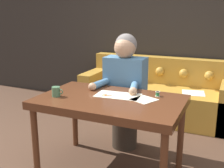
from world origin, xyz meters
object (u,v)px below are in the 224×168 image
object	(u,v)px
dining_table	(110,106)
thread_spool	(158,94)
couch	(157,95)
mug	(56,92)
scissors	(109,96)
person	(125,90)

from	to	relation	value
dining_table	thread_spool	distance (m)	0.45
dining_table	couch	bearing A→B (deg)	90.02
couch	mug	size ratio (longest dim) A/B	18.76
thread_spool	scissors	bearing A→B (deg)	-157.76
person	mug	distance (m)	0.80
person	scissors	world-z (taller)	person
person	thread_spool	distance (m)	0.54
couch	person	size ratio (longest dim) A/B	1.67
scissors	person	bearing A→B (deg)	93.35
mug	thread_spool	size ratio (longest dim) A/B	2.51
person	mug	xyz separation A→B (m)	(-0.41, -0.68, 0.11)
couch	scissors	world-z (taller)	couch
person	thread_spool	xyz separation A→B (m)	(0.44, -0.30, 0.09)
scissors	mug	bearing A→B (deg)	-153.97
dining_table	thread_spool	size ratio (longest dim) A/B	28.80
person	thread_spool	bearing A→B (deg)	-34.53
dining_table	thread_spool	bearing A→B (deg)	32.07
person	mug	bearing A→B (deg)	-120.73
dining_table	person	distance (m)	0.54
couch	person	xyz separation A→B (m)	(-0.07, -1.12, 0.36)
mug	thread_spool	distance (m)	0.93
scissors	dining_table	bearing A→B (deg)	-59.45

